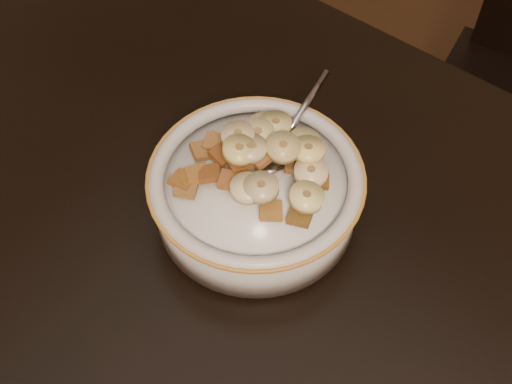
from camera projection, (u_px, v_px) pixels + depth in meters
The scene contains 40 objects.
table at pixel (167, 333), 0.58m from camera, with size 1.40×0.90×0.04m, color black.
cereal_bowl at pixel (256, 196), 0.61m from camera, with size 0.19×0.19×0.05m, color beige.
milk at pixel (256, 182), 0.59m from camera, with size 0.16×0.16×0.00m, color silver.
spoon at pixel (273, 156), 0.61m from camera, with size 0.03×0.05×0.01m, color #ACB0BF.
cereal_square_0 at pixel (271, 211), 0.56m from camera, with size 0.02×0.02×0.01m, color olive.
cereal_square_1 at pixel (239, 162), 0.58m from camera, with size 0.02×0.02×0.01m, color #9D501B.
cereal_square_2 at pixel (242, 134), 0.62m from camera, with size 0.02×0.02×0.01m, color brown.
cereal_square_3 at pixel (202, 151), 0.61m from camera, with size 0.02×0.02×0.01m, color olive.
cereal_square_4 at pixel (190, 177), 0.59m from camera, with size 0.02×0.02×0.01m, color brown.
cereal_square_5 at pixel (223, 155), 0.59m from camera, with size 0.02×0.02×0.01m, color brown.
cereal_square_6 at pixel (197, 174), 0.59m from camera, with size 0.02×0.02×0.01m, color #925924.
cereal_square_7 at pixel (279, 128), 0.62m from camera, with size 0.02×0.02×0.01m, color brown.
cereal_square_8 at pixel (295, 165), 0.59m from camera, with size 0.02×0.02×0.01m, color brown.
cereal_square_9 at pixel (182, 181), 0.58m from camera, with size 0.02×0.02×0.01m, color #904817.
cereal_square_10 at pixel (275, 129), 0.63m from camera, with size 0.02×0.02×0.01m, color #9C5C23.
cereal_square_11 at pixel (261, 135), 0.62m from camera, with size 0.02×0.02×0.01m, color brown.
cereal_square_12 at pixel (230, 180), 0.57m from camera, with size 0.02×0.02×0.01m, color brown.
cereal_square_13 at pixel (318, 179), 0.59m from camera, with size 0.02×0.02×0.01m, color brown.
cereal_square_14 at pixel (303, 140), 0.62m from camera, with size 0.02×0.02×0.01m, color brown.
cereal_square_15 at pixel (209, 174), 0.58m from camera, with size 0.02×0.02×0.01m, color brown.
cereal_square_16 at pixel (260, 157), 0.58m from camera, with size 0.02×0.02×0.01m, color #935823.
cereal_square_17 at pixel (225, 154), 0.60m from camera, with size 0.02×0.02×0.01m, color brown.
cereal_square_18 at pixel (300, 216), 0.56m from camera, with size 0.02×0.02×0.01m, color brown.
cereal_square_19 at pixel (215, 144), 0.61m from camera, with size 0.02×0.02×0.01m, color brown.
cereal_square_20 at pixel (186, 188), 0.58m from camera, with size 0.02×0.02×0.01m, color olive.
cereal_square_21 at pixel (215, 142), 0.61m from camera, with size 0.02×0.02×0.01m, color brown.
cereal_square_22 at pixel (278, 130), 0.62m from camera, with size 0.02×0.02×0.01m, color brown.
banana_slice_0 at pixel (304, 143), 0.60m from camera, with size 0.03×0.03×0.01m, color #DCBF7F.
banana_slice_1 at pixel (240, 150), 0.57m from camera, with size 0.03×0.03×0.01m, color #E6C76F.
banana_slice_2 at pixel (276, 124), 0.60m from camera, with size 0.03×0.03×0.01m, color #D8C671.
banana_slice_3 at pixel (311, 172), 0.58m from camera, with size 0.03×0.03×0.01m, color beige.
banana_slice_4 at pixel (261, 187), 0.55m from camera, with size 0.03×0.03×0.01m, color #CDB981.
banana_slice_5 at pixel (238, 136), 0.59m from camera, with size 0.03×0.03×0.01m, color #D7BE8B.
banana_slice_6 at pixel (250, 149), 0.58m from camera, with size 0.03×0.03×0.01m, color beige.
banana_slice_7 at pixel (307, 197), 0.56m from camera, with size 0.03×0.03×0.01m, color #F4EA89.
banana_slice_8 at pixel (308, 150), 0.58m from camera, with size 0.03×0.03×0.01m, color #E1C570.
banana_slice_9 at pixel (248, 188), 0.56m from camera, with size 0.03×0.03×0.01m, color #F7EC9A.
banana_slice_10 at pixel (258, 134), 0.59m from camera, with size 0.03×0.03×0.01m, color #E7DC89.
banana_slice_11 at pixel (283, 147), 0.57m from camera, with size 0.03×0.03×0.01m, color tan.
banana_slice_12 at pixel (264, 127), 0.61m from camera, with size 0.03×0.03×0.01m, color #E6C782.
Camera 1 is at (0.21, -0.14, 1.27)m, focal length 45.00 mm.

